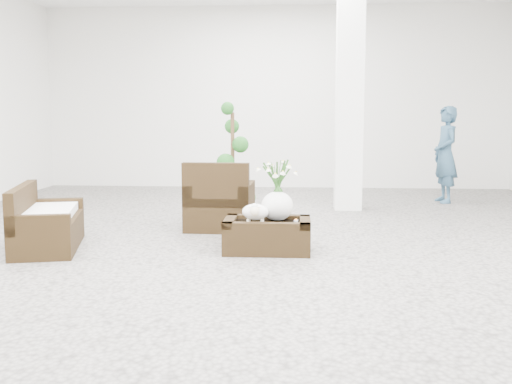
# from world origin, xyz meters

# --- Properties ---
(ground) EXTENTS (11.00, 11.00, 0.00)m
(ground) POSITION_xyz_m (0.00, 0.00, 0.00)
(ground) COLOR gray
(ground) RESTS_ON ground
(column) EXTENTS (0.40, 0.40, 3.50)m
(column) POSITION_xyz_m (1.20, 2.80, 1.75)
(column) COLOR white
(column) RESTS_ON ground
(coffee_table) EXTENTS (0.90, 0.60, 0.31)m
(coffee_table) POSITION_xyz_m (0.13, -0.19, 0.16)
(coffee_table) COLOR black
(coffee_table) RESTS_ON ground
(sheep_figurine) EXTENTS (0.28, 0.23, 0.21)m
(sheep_figurine) POSITION_xyz_m (0.01, -0.29, 0.42)
(sheep_figurine) COLOR white
(sheep_figurine) RESTS_ON coffee_table
(planter_narcissus) EXTENTS (0.44, 0.44, 0.80)m
(planter_narcissus) POSITION_xyz_m (0.23, -0.09, 0.71)
(planter_narcissus) COLOR white
(planter_narcissus) RESTS_ON coffee_table
(tealight) EXTENTS (0.04, 0.04, 0.03)m
(tealight) POSITION_xyz_m (0.43, -0.17, 0.33)
(tealight) COLOR white
(tealight) RESTS_ON coffee_table
(armchair) EXTENTS (0.83, 0.80, 0.86)m
(armchair) POSITION_xyz_m (-0.53, 1.06, 0.43)
(armchair) COLOR black
(armchair) RESTS_ON ground
(loveseat) EXTENTS (0.91, 1.39, 0.69)m
(loveseat) POSITION_xyz_m (-2.23, -0.21, 0.34)
(loveseat) COLOR black
(loveseat) RESTS_ON ground
(topiary) EXTENTS (0.42, 0.42, 1.57)m
(topiary) POSITION_xyz_m (-0.44, 1.70, 0.78)
(topiary) COLOR #194B18
(topiary) RESTS_ON ground
(shopper) EXTENTS (0.46, 0.63, 1.57)m
(shopper) POSITION_xyz_m (2.83, 3.61, 0.78)
(shopper) COLOR #2D4D65
(shopper) RESTS_ON ground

